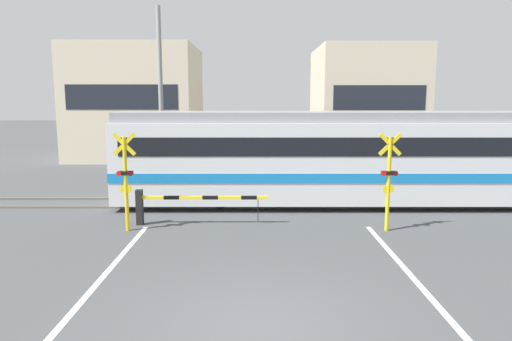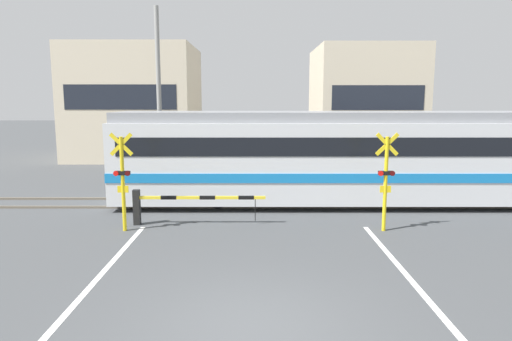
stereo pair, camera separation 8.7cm
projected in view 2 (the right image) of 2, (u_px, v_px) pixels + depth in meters
ground_plane at (254, 327)px, 7.79m from camera, size 160.00×160.00×0.00m
rail_track_near at (256, 207)px, 16.36m from camera, size 50.00×0.10×0.08m
rail_track_far at (256, 199)px, 17.78m from camera, size 50.00×0.10×0.08m
road_stripe_left at (81, 299)px, 8.89m from camera, size 0.14×10.21×0.01m
road_stripe_right at (429, 299)px, 8.87m from camera, size 0.14×10.21×0.01m
commuter_train at (386, 155)px, 16.78m from camera, size 19.75×3.01×3.43m
crossing_barrier_near at (173, 202)px, 14.12m from camera, size 4.10×0.20×1.11m
crossing_barrier_far at (315, 173)px, 19.85m from camera, size 4.10×0.20×1.11m
crossing_signal_left at (124, 177)px, 13.33m from camera, size 0.68×0.15×2.92m
crossing_signal_right at (388, 178)px, 13.30m from camera, size 0.68×0.15×2.92m
building_left_of_street at (138, 103)px, 30.44m from camera, size 7.90×7.20×7.31m
building_right_of_street at (365, 103)px, 30.39m from camera, size 6.48×7.20×7.24m
utility_pole_streetside at (161, 95)px, 21.83m from camera, size 0.22×0.22×8.19m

